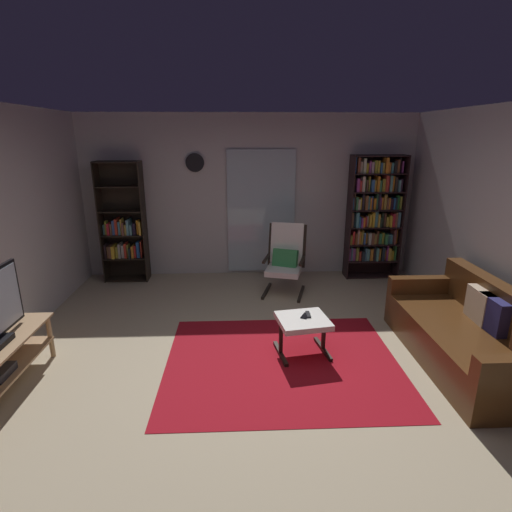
% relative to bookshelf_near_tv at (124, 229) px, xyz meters
% --- Properties ---
extents(ground_plane, '(7.02, 7.02, 0.00)m').
position_rel_bookshelf_near_tv_xyz_m(ground_plane, '(2.00, -2.64, -0.84)').
color(ground_plane, tan).
extents(wall_back, '(5.60, 0.06, 2.60)m').
position_rel_bookshelf_near_tv_xyz_m(wall_back, '(2.00, 0.26, 0.46)').
color(wall_back, beige).
rests_on(wall_back, ground).
extents(glass_door_panel, '(1.10, 0.01, 2.00)m').
position_rel_bookshelf_near_tv_xyz_m(glass_door_panel, '(2.19, 0.19, 0.21)').
color(glass_door_panel, silver).
extents(area_rug, '(2.40, 1.98, 0.01)m').
position_rel_bookshelf_near_tv_xyz_m(area_rug, '(2.26, -2.62, -0.84)').
color(area_rug, maroon).
rests_on(area_rug, ground).
extents(bookshelf_near_tv, '(0.68, 0.30, 1.89)m').
position_rel_bookshelf_near_tv_xyz_m(bookshelf_near_tv, '(0.00, 0.00, 0.00)').
color(bookshelf_near_tv, black).
rests_on(bookshelf_near_tv, ground).
extents(bookshelf_near_sofa, '(0.85, 0.30, 1.97)m').
position_rel_bookshelf_near_tv_xyz_m(bookshelf_near_sofa, '(4.00, -0.02, 0.22)').
color(bookshelf_near_sofa, black).
rests_on(bookshelf_near_sofa, ground).
extents(leather_sofa, '(0.89, 1.98, 0.82)m').
position_rel_bookshelf_near_tv_xyz_m(leather_sofa, '(4.18, -2.68, -0.54)').
color(leather_sofa, '#533015').
rests_on(leather_sofa, ground).
extents(lounge_armchair, '(0.71, 0.78, 1.02)m').
position_rel_bookshelf_near_tv_xyz_m(lounge_armchair, '(2.51, -0.65, -0.31)').
color(lounge_armchair, black).
rests_on(lounge_armchair, ground).
extents(ottoman, '(0.59, 0.56, 0.41)m').
position_rel_bookshelf_near_tv_xyz_m(ottoman, '(2.49, -2.44, -0.50)').
color(ottoman, white).
rests_on(ottoman, ground).
extents(tv_remote, '(0.04, 0.14, 0.02)m').
position_rel_bookshelf_near_tv_xyz_m(tv_remote, '(2.56, -2.37, -0.42)').
color(tv_remote, black).
rests_on(tv_remote, ottoman).
extents(cell_phone, '(0.12, 0.16, 0.01)m').
position_rel_bookshelf_near_tv_xyz_m(cell_phone, '(2.52, -2.39, -0.43)').
color(cell_phone, black).
rests_on(cell_phone, ottoman).
extents(wall_clock, '(0.29, 0.03, 0.29)m').
position_rel_bookshelf_near_tv_xyz_m(wall_clock, '(1.15, 0.18, 1.01)').
color(wall_clock, silver).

